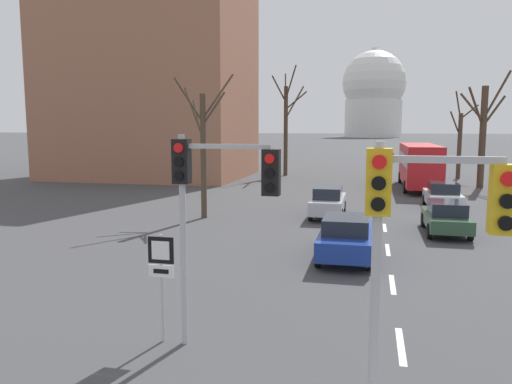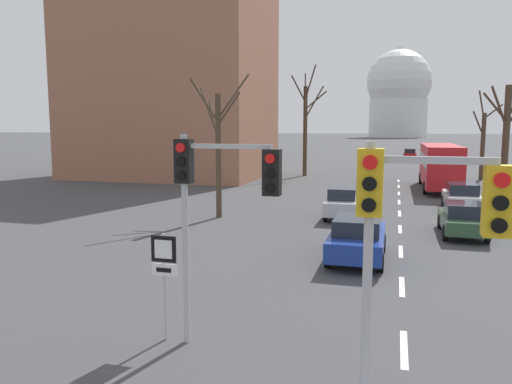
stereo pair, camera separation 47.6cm
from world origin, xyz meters
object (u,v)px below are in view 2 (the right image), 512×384
(sedan_mid_centre, at_px, (410,154))
(sedan_far_left, at_px, (463,219))
(traffic_signal_near_left, at_px, (214,187))
(sedan_near_right, at_px, (357,238))
(city_bus, at_px, (440,163))
(route_sign_post, at_px, (164,268))
(traffic_signal_centre_tall, at_px, (412,223))
(sedan_near_left, at_px, (343,202))
(sedan_far_right, at_px, (462,197))

(sedan_mid_centre, relative_size, sedan_far_left, 0.96)
(traffic_signal_near_left, height_order, sedan_near_right, traffic_signal_near_left)
(sedan_near_right, distance_m, city_bus, 23.33)
(route_sign_post, xyz_separation_m, sedan_near_right, (3.69, 8.25, -0.86))
(traffic_signal_centre_tall, distance_m, route_sign_post, 6.16)
(traffic_signal_centre_tall, xyz_separation_m, sedan_near_left, (-2.87, 19.58, -2.66))
(sedan_mid_centre, xyz_separation_m, city_bus, (1.32, -36.94, 1.22))
(sedan_far_right, bearing_deg, sedan_near_left, -146.59)
(traffic_signal_centre_tall, bearing_deg, sedan_mid_centre, 88.58)
(sedan_far_right, distance_m, city_bus, 10.12)
(traffic_signal_near_left, relative_size, sedan_far_left, 1.09)
(sedan_near_right, distance_m, sedan_far_right, 13.76)
(route_sign_post, xyz_separation_m, sedan_far_right, (8.74, 21.06, -0.87))
(traffic_signal_centre_tall, relative_size, sedan_far_right, 1.10)
(route_sign_post, height_order, sedan_near_right, route_sign_post)
(route_sign_post, bearing_deg, traffic_signal_centre_tall, -28.03)
(sedan_far_left, bearing_deg, sedan_near_right, -127.86)
(traffic_signal_near_left, height_order, sedan_mid_centre, traffic_signal_near_left)
(sedan_near_right, distance_m, sedan_far_left, 6.90)
(traffic_signal_centre_tall, xyz_separation_m, sedan_far_left, (2.73, 16.47, -2.73))
(route_sign_post, distance_m, sedan_near_right, 9.08)
(route_sign_post, height_order, city_bus, city_bus)
(route_sign_post, relative_size, sedan_far_right, 0.59)
(sedan_near_left, relative_size, sedan_near_right, 1.01)
(sedan_far_left, bearing_deg, sedan_near_left, 150.91)
(traffic_signal_near_left, bearing_deg, sedan_near_left, 86.24)
(traffic_signal_centre_tall, height_order, sedan_near_right, traffic_signal_centre_tall)
(traffic_signal_near_left, distance_m, city_bus, 31.89)
(traffic_signal_near_left, relative_size, traffic_signal_centre_tall, 1.01)
(traffic_signal_near_left, distance_m, route_sign_post, 2.23)
(traffic_signal_near_left, bearing_deg, route_sign_post, -178.92)
(traffic_signal_near_left, relative_size, sedan_mid_centre, 1.14)
(city_bus, bearing_deg, sedan_mid_centre, 92.04)
(sedan_near_left, bearing_deg, sedan_far_right, 33.41)
(city_bus, bearing_deg, sedan_near_right, -101.33)
(sedan_near_left, xyz_separation_m, sedan_mid_centre, (4.63, 51.21, -0.03))
(traffic_signal_centre_tall, distance_m, sedan_far_right, 24.23)
(route_sign_post, xyz_separation_m, sedan_mid_centre, (6.95, 68.03, -0.86))
(route_sign_post, bearing_deg, city_bus, 75.11)
(sedan_mid_centre, distance_m, sedan_far_left, 54.34)
(sedan_mid_centre, bearing_deg, city_bus, -87.96)
(sedan_near_left, bearing_deg, city_bus, 67.38)
(sedan_near_left, bearing_deg, traffic_signal_near_left, -93.76)
(sedan_far_left, bearing_deg, sedan_far_right, 83.68)
(sedan_far_left, relative_size, sedan_far_right, 1.02)
(sedan_near_right, relative_size, city_bus, 0.42)
(sedan_far_left, xyz_separation_m, sedan_far_right, (0.81, 7.35, 0.04))
(traffic_signal_near_left, height_order, route_sign_post, traffic_signal_near_left)
(sedan_far_left, bearing_deg, city_bus, 88.88)
(sedan_near_left, bearing_deg, traffic_signal_centre_tall, -81.66)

